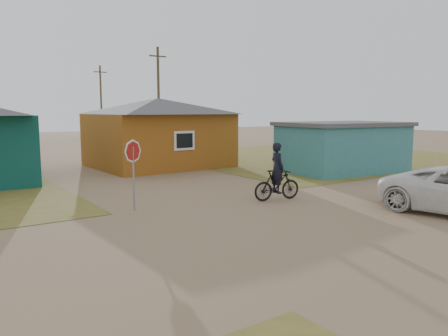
% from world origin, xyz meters
% --- Properties ---
extents(ground, '(120.00, 120.00, 0.00)m').
position_xyz_m(ground, '(0.00, 0.00, 0.00)').
color(ground, '#8A6C4F').
extents(grass_ne, '(20.00, 18.00, 0.00)m').
position_xyz_m(grass_ne, '(14.00, 13.00, 0.01)').
color(grass_ne, olive).
rests_on(grass_ne, ground).
extents(house_yellow, '(7.72, 6.76, 3.90)m').
position_xyz_m(house_yellow, '(2.50, 14.00, 2.00)').
color(house_yellow, '#925116').
rests_on(house_yellow, ground).
extents(shed_turquoise, '(6.71, 4.93, 2.60)m').
position_xyz_m(shed_turquoise, '(9.50, 6.50, 1.31)').
color(shed_turquoise, teal).
rests_on(shed_turquoise, ground).
extents(house_beige_east, '(6.95, 6.05, 3.60)m').
position_xyz_m(house_beige_east, '(10.00, 40.00, 1.86)').
color(house_beige_east, gray).
rests_on(house_beige_east, ground).
extents(utility_pole_near, '(1.40, 0.20, 8.00)m').
position_xyz_m(utility_pole_near, '(6.50, 22.00, 4.14)').
color(utility_pole_near, brown).
rests_on(utility_pole_near, ground).
extents(utility_pole_far, '(1.40, 0.20, 8.00)m').
position_xyz_m(utility_pole_far, '(7.50, 38.00, 4.14)').
color(utility_pole_far, brown).
rests_on(utility_pole_far, ground).
extents(stop_sign, '(0.75, 0.08, 2.29)m').
position_xyz_m(stop_sign, '(-3.21, 4.17, 1.70)').
color(stop_sign, gray).
rests_on(stop_sign, ground).
extents(cyclist, '(1.90, 0.83, 2.08)m').
position_xyz_m(cyclist, '(1.65, 2.77, 0.76)').
color(cyclist, black).
rests_on(cyclist, ground).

